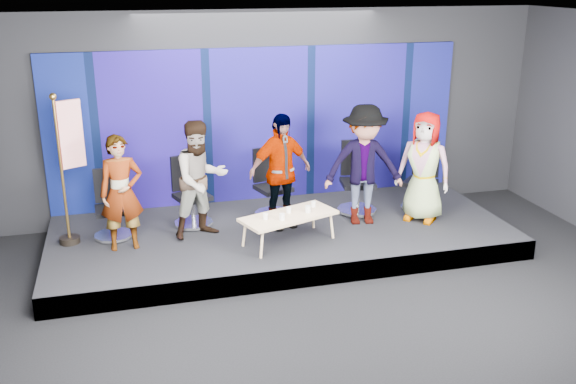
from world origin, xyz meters
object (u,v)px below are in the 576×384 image
chair_c (272,194)px  panelist_d (364,165)px  flag_stand (69,165)px  chair_e (421,188)px  mug_e (313,204)px  chair_b (191,203)px  chair_d (357,189)px  chair_a (112,215)px  mug_d (308,209)px  mug_a (265,216)px  panelist_b (201,180)px  panelist_a (121,193)px  mug_b (282,217)px  mug_c (289,210)px  panelist_c (280,171)px  panelist_e (424,167)px  coffee_table (289,217)px

chair_c → panelist_d: (1.30, -0.68, 0.58)m
chair_c → flag_stand: size_ratio=0.50×
chair_e → mug_e: (-2.06, -0.60, 0.12)m
chair_b → chair_d: 2.71m
chair_a → mug_d: chair_a is taller
chair_a → chair_d: size_ratio=0.88×
mug_a → panelist_b: bearing=139.9°
panelist_a → flag_stand: 0.88m
chair_d → mug_a: size_ratio=13.34×
mug_b → flag_stand: (-2.85, 1.03, 0.69)m
panelist_b → mug_c: 1.36m
chair_a → panelist_a: (0.17, -0.47, 0.49)m
mug_e → chair_a: bearing=167.1°
panelist_c → chair_d: (1.38, 0.33, -0.51)m
chair_a → mug_c: size_ratio=12.14×
chair_e → flag_stand: flag_stand is taller
mug_a → panelist_d: bearing=18.6°
panelist_a → mug_a: (1.94, -0.51, -0.35)m
panelist_e → mug_e: bearing=-132.2°
mug_a → flag_stand: (-2.63, 0.93, 0.69)m
chair_e → panelist_c: bearing=-132.5°
panelist_a → panelist_b: bearing=5.1°
mug_b → mug_a: bearing=156.3°
chair_c → panelist_d: size_ratio=0.58×
panelist_a → mug_a: size_ratio=18.95×
chair_b → mug_a: (0.91, -1.18, 0.12)m
mug_a → flag_stand: bearing=160.4°
mug_b → flag_stand: size_ratio=0.04×
panelist_e → mug_c: bearing=-129.5°
panelist_c → mug_e: size_ratio=21.09×
mug_b → panelist_b: bearing=142.9°
mug_a → chair_c: bearing=72.6°
panelist_a → chair_b: bearing=29.4°
coffee_table → mug_c: size_ratio=18.09×
chair_c → panelist_c: bearing=-104.0°
mug_a → chair_e: bearing=17.7°
chair_b → mug_d: size_ratio=10.86×
chair_e → mug_a: (-2.87, -0.91, 0.12)m
panelist_e → flag_stand: size_ratio=0.79×
flag_stand → chair_b: bearing=-19.7°
coffee_table → panelist_b: bearing=153.2°
chair_d → mug_b: bearing=-133.8°
panelist_b → mug_b: size_ratio=18.45×
chair_a → panelist_d: bearing=-9.7°
chair_a → panelist_c: panelist_c is taller
chair_b → mug_b: size_ratio=11.39×
chair_c → mug_d: (0.27, -1.13, 0.12)m
chair_a → chair_e: size_ratio=0.95×
panelist_a → coffee_table: 2.39m
chair_c → flag_stand: 3.14m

